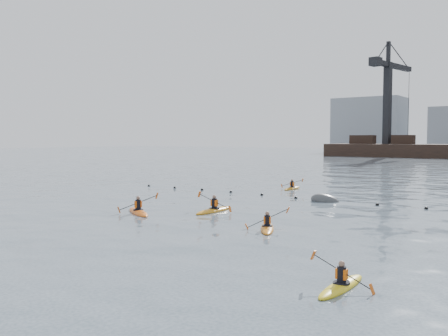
{
  "coord_description": "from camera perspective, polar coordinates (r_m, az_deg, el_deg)",
  "views": [
    {
      "loc": [
        13.81,
        -8.53,
        4.33
      ],
      "look_at": [
        -0.75,
        11.69,
        2.8
      ],
      "focal_mm": 38.0,
      "sensor_mm": 36.0,
      "label": 1
    }
  ],
  "objects": [
    {
      "name": "mooring_buoy",
      "position": [
        33.67,
        12.09,
        -3.95
      ],
      "size": [
        2.48,
        1.9,
        1.41
      ],
      "primitive_type": "ellipsoid",
      "rotation": [
        0.0,
        0.21,
        0.36
      ],
      "color": "#383A3D",
      "rests_on": "ground"
    },
    {
      "name": "kayaker_5",
      "position": [
        41.45,
        8.19,
        -2.39
      ],
      "size": [
        2.09,
        3.08,
        1.1
      ],
      "rotation": [
        0.0,
        0.0,
        0.07
      ],
      "color": "#C58117",
      "rests_on": "ground"
    },
    {
      "name": "ground",
      "position": [
        16.8,
        -22.23,
        -11.68
      ],
      "size": [
        400.0,
        400.0,
        0.0
      ],
      "primitive_type": "plane",
      "color": "#3D4A59",
      "rests_on": "ground"
    },
    {
      "name": "kayaker_2",
      "position": [
        28.27,
        -10.28,
        -5.13
      ],
      "size": [
        3.4,
        2.41,
        1.28
      ],
      "rotation": [
        0.0,
        0.0,
        1.04
      ],
      "color": "orange",
      "rests_on": "ground"
    },
    {
      "name": "kayaker_3",
      "position": [
        28.42,
        -1.17,
        -5.03
      ],
      "size": [
        2.41,
        3.53,
        1.28
      ],
      "rotation": [
        0.0,
        0.0,
        0.02
      ],
      "color": "orange",
      "rests_on": "ground"
    },
    {
      "name": "kayaker_0",
      "position": [
        22.98,
        5.22,
        -7.13
      ],
      "size": [
        2.07,
        2.95,
        1.22
      ],
      "rotation": [
        0.0,
        0.0,
        0.53
      ],
      "color": "orange",
      "rests_on": "ground"
    },
    {
      "name": "kayaker_1",
      "position": [
        14.59,
        13.94,
        -13.5
      ],
      "size": [
        1.97,
        2.85,
        1.09
      ],
      "rotation": [
        0.0,
        0.0,
        -0.03
      ],
      "color": "yellow",
      "rests_on": "ground"
    },
    {
      "name": "float_line",
      "position": [
        34.47,
        10.95,
        -3.72
      ],
      "size": [
        33.24,
        0.73,
        0.24
      ],
      "color": "black",
      "rests_on": "ground"
    }
  ]
}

